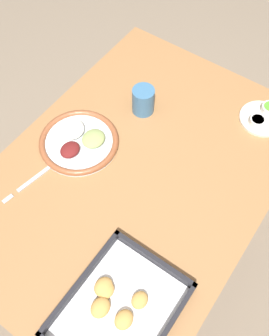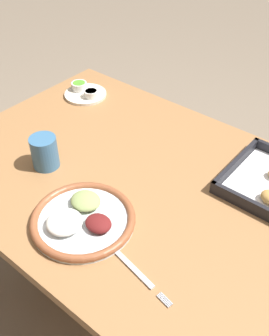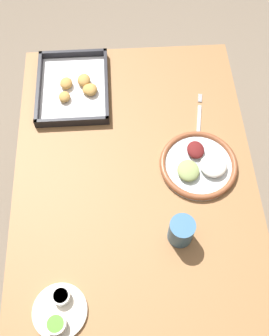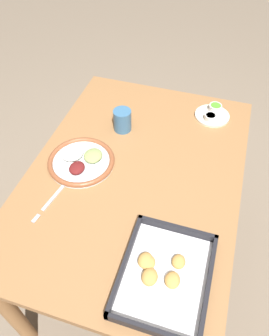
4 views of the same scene
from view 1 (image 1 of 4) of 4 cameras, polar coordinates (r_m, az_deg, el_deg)
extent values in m
plane|color=#7A6B59|center=(1.85, 0.09, -12.05)|extent=(8.00, 8.00, 0.00)
cube|color=olive|center=(1.22, 0.13, -0.96)|extent=(1.11, 0.78, 0.03)
cylinder|color=olive|center=(1.87, 0.48, 9.56)|extent=(0.06, 0.06, 0.68)
cylinder|color=silver|center=(1.27, -8.04, 3.70)|extent=(0.25, 0.25, 0.01)
torus|color=brown|center=(1.27, -8.07, 3.85)|extent=(0.26, 0.26, 0.02)
ellipsoid|color=silver|center=(1.29, -9.10, 5.72)|extent=(0.09, 0.09, 0.03)
ellipsoid|color=maroon|center=(1.24, -9.35, 2.63)|extent=(0.07, 0.06, 0.03)
ellipsoid|color=#8C9E5B|center=(1.25, -5.97, 4.26)|extent=(0.08, 0.07, 0.03)
cube|color=#B2B2B7|center=(1.23, -13.70, -1.02)|extent=(0.16, 0.04, 0.00)
cylinder|color=#B2B2B7|center=(1.22, -18.07, -4.09)|extent=(0.04, 0.01, 0.00)
cylinder|color=#B2B2B7|center=(1.22, -17.97, -4.20)|extent=(0.04, 0.01, 0.00)
cylinder|color=#B2B2B7|center=(1.22, -17.88, -4.31)|extent=(0.04, 0.01, 0.00)
cylinder|color=#B2B2B7|center=(1.22, -17.79, -4.42)|extent=(0.04, 0.01, 0.00)
cylinder|color=beige|center=(1.39, 18.00, 6.83)|extent=(0.15, 0.15, 0.01)
cylinder|color=silver|center=(1.35, 17.36, 6.47)|extent=(0.05, 0.05, 0.03)
cylinder|color=#C67F23|center=(1.35, 17.46, 6.72)|extent=(0.04, 0.04, 0.01)
cube|color=black|center=(1.05, -2.20, -20.09)|extent=(0.33, 0.26, 0.01)
cube|color=silver|center=(1.05, -2.21, -20.04)|extent=(0.30, 0.24, 0.00)
cube|color=black|center=(1.06, -7.79, -16.00)|extent=(0.33, 0.01, 0.03)
cube|color=black|center=(1.07, 2.89, -13.12)|extent=(0.01, 0.26, 0.03)
ellipsoid|color=#C18E47|center=(1.03, -1.56, -21.14)|extent=(0.05, 0.04, 0.03)
ellipsoid|color=#C18E47|center=(1.05, -4.11, -17.29)|extent=(0.05, 0.04, 0.03)
ellipsoid|color=#C18E47|center=(1.04, 0.76, -18.62)|extent=(0.05, 0.04, 0.03)
ellipsoid|color=#C18E47|center=(1.04, -4.97, -19.52)|extent=(0.05, 0.05, 0.03)
ellipsoid|color=#C18E47|center=(1.05, -4.53, -16.79)|extent=(0.05, 0.05, 0.03)
cylinder|color=#38668E|center=(1.32, 1.27, 9.78)|extent=(0.07, 0.07, 0.09)
camera|label=2|loc=(1.03, -55.24, 17.55)|focal=42.00mm
camera|label=3|loc=(1.15, 36.98, 57.77)|focal=42.00mm
camera|label=4|loc=(0.30, -85.69, -35.19)|focal=35.00mm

